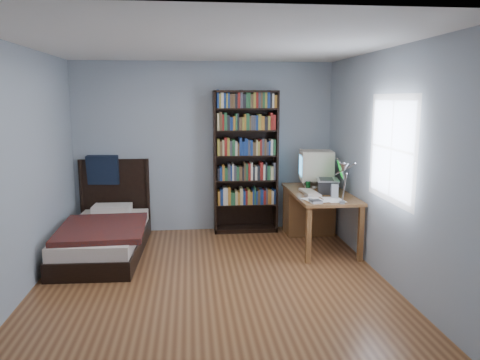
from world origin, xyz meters
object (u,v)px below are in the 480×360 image
at_px(keyboard, 310,193).
at_px(speaker, 335,191).
at_px(desk, 311,208).
at_px(bed, 105,233).
at_px(laptop, 329,184).
at_px(desk_lamp, 344,172).
at_px(crt_monitor, 315,166).
at_px(bookshelf, 246,162).
at_px(soda_can, 308,185).

relative_size(keyboard, speaker, 2.66).
height_order(desk, keyboard, keyboard).
bearing_deg(keyboard, bed, 176.69).
bearing_deg(laptop, desk_lamp, -98.04).
xyz_separation_m(desk_lamp, keyboard, (-0.12, 0.96, -0.43)).
bearing_deg(desk, laptop, -77.22).
relative_size(desk, desk_lamp, 2.74).
relative_size(crt_monitor, bookshelf, 0.25).
distance_m(laptop, desk_lamp, 1.05).
relative_size(desk, laptop, 3.36).
relative_size(desk, keyboard, 3.27).
relative_size(soda_can, bed, 0.06).
bearing_deg(bed, crt_monitor, 8.91).
xyz_separation_m(soda_can, bed, (-2.72, -0.24, -0.53)).
bearing_deg(soda_can, speaker, -71.64).
relative_size(keyboard, bed, 0.22).
height_order(laptop, bed, laptop).
distance_m(speaker, bed, 2.99).
bearing_deg(speaker, soda_can, 123.29).
distance_m(desk, bed, 2.87).
height_order(desk, crt_monitor, crt_monitor).
xyz_separation_m(desk, speaker, (0.09, -0.78, 0.40)).
xyz_separation_m(desk, bookshelf, (-0.91, 0.36, 0.63)).
bearing_deg(laptop, keyboard, -173.76).
xyz_separation_m(laptop, speaker, (-0.02, -0.31, -0.04)).
relative_size(laptop, bed, 0.22).
bearing_deg(desk, bookshelf, 158.56).
distance_m(crt_monitor, keyboard, 0.61).
bearing_deg(keyboard, soda_can, 78.44).
bearing_deg(bookshelf, crt_monitor, -19.77).
xyz_separation_m(crt_monitor, speaker, (0.04, -0.79, -0.21)).
bearing_deg(crt_monitor, desk_lamp, -93.14).
bearing_deg(keyboard, speaker, -51.51).
height_order(desk, desk_lamp, desk_lamp).
xyz_separation_m(laptop, soda_can, (-0.21, 0.27, -0.06)).
distance_m(crt_monitor, bookshelf, 1.02).
xyz_separation_m(crt_monitor, laptop, (0.06, -0.48, -0.17)).
xyz_separation_m(keyboard, speaker, (0.24, -0.29, 0.07)).
bearing_deg(keyboard, laptop, 4.16).
distance_m(crt_monitor, laptop, 0.51).
xyz_separation_m(keyboard, soda_can, (0.05, 0.30, 0.04)).
bearing_deg(speaker, laptop, 101.42).
bearing_deg(soda_can, bookshelf, 145.50).
height_order(crt_monitor, laptop, crt_monitor).
relative_size(crt_monitor, keyboard, 1.13).
bearing_deg(bed, desk, 8.79).
height_order(speaker, bed, bed).
relative_size(laptop, desk_lamp, 0.81).
relative_size(bookshelf, bed, 1.02).
xyz_separation_m(bookshelf, bed, (-1.92, -0.80, -0.79)).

